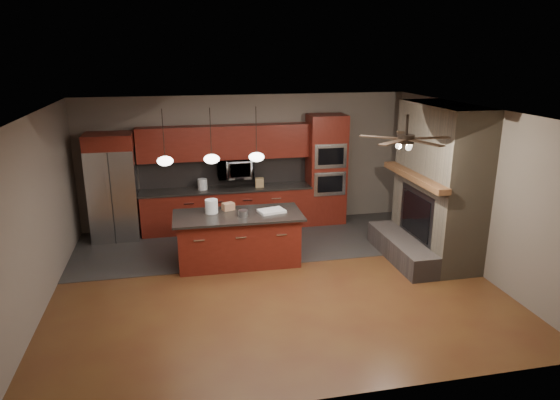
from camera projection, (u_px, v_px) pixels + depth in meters
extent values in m
plane|color=brown|center=(274.00, 281.00, 8.30)|extent=(7.00, 7.00, 0.00)
cube|color=white|center=(273.00, 111.00, 7.50)|extent=(7.00, 6.00, 0.02)
cube|color=#6B6055|center=(246.00, 161.00, 10.71)|extent=(7.00, 0.02, 2.80)
cube|color=#6B6055|center=(472.00, 188.00, 8.60)|extent=(0.02, 6.00, 2.80)
cube|color=#6B6055|center=(36.00, 215.00, 7.20)|extent=(0.02, 6.00, 2.80)
cube|color=#2C2927|center=(256.00, 241.00, 9.99)|extent=(7.00, 2.40, 0.01)
cube|color=#746753|center=(439.00, 183.00, 8.89)|extent=(0.80, 2.00, 2.80)
cube|color=#514642|center=(401.00, 249.00, 9.11)|extent=(0.50, 2.00, 0.40)
cube|color=#2D2D30|center=(417.00, 215.00, 8.98)|extent=(0.05, 1.20, 0.95)
cube|color=black|center=(416.00, 215.00, 8.98)|extent=(0.02, 1.00, 0.75)
cube|color=brown|center=(414.00, 177.00, 8.75)|extent=(0.22, 2.10, 0.10)
cube|color=maroon|center=(227.00, 209.00, 10.62)|extent=(3.55, 0.60, 0.86)
cube|color=black|center=(226.00, 189.00, 10.49)|extent=(3.59, 0.64, 0.04)
cube|color=black|center=(225.00, 171.00, 10.66)|extent=(3.55, 0.03, 0.60)
cube|color=maroon|center=(224.00, 142.00, 10.32)|extent=(3.55, 0.35, 0.70)
cube|color=maroon|center=(326.00, 170.00, 10.83)|extent=(0.80, 0.60, 2.38)
cube|color=silver|center=(330.00, 184.00, 10.61)|extent=(0.70, 0.03, 0.52)
cube|color=black|center=(330.00, 184.00, 10.59)|extent=(0.55, 0.02, 0.35)
cube|color=silver|center=(331.00, 156.00, 10.44)|extent=(0.70, 0.03, 0.52)
cube|color=black|center=(331.00, 156.00, 10.42)|extent=(0.55, 0.02, 0.35)
imported|color=silver|center=(235.00, 169.00, 10.45)|extent=(0.73, 0.41, 0.50)
cube|color=silver|center=(114.00, 194.00, 9.95)|extent=(0.92, 0.72, 1.84)
cube|color=#2D2D30|center=(112.00, 199.00, 9.61)|extent=(0.02, 0.02, 1.82)
cube|color=silver|center=(106.00, 197.00, 9.56)|extent=(0.03, 0.03, 0.92)
cube|color=silver|center=(117.00, 197.00, 9.60)|extent=(0.03, 0.03, 0.92)
cube|color=maroon|center=(108.00, 141.00, 9.64)|extent=(0.92, 0.72, 0.30)
cube|color=maroon|center=(238.00, 240.00, 8.89)|extent=(2.12, 0.92, 0.88)
cube|color=black|center=(238.00, 215.00, 8.76)|extent=(2.28, 1.07, 0.04)
cylinder|color=white|center=(211.00, 206.00, 8.79)|extent=(0.23, 0.23, 0.24)
cylinder|color=#A1A2A6|center=(243.00, 213.00, 8.62)|extent=(0.21, 0.21, 0.11)
cube|color=white|center=(272.00, 211.00, 8.85)|extent=(0.51, 0.41, 0.04)
cube|color=#AB7B58|center=(228.00, 206.00, 8.96)|extent=(0.25, 0.21, 0.13)
cylinder|color=silver|center=(202.00, 184.00, 10.35)|extent=(0.25, 0.25, 0.22)
cube|color=tan|center=(259.00, 182.00, 10.54)|extent=(0.19, 0.15, 0.19)
cylinder|color=black|center=(163.00, 133.00, 7.94)|extent=(0.01, 0.01, 0.78)
ellipsoid|color=white|center=(165.00, 161.00, 8.07)|extent=(0.26, 0.26, 0.16)
cylinder|color=black|center=(211.00, 132.00, 8.09)|extent=(0.01, 0.01, 0.78)
ellipsoid|color=white|center=(212.00, 159.00, 8.22)|extent=(0.26, 0.26, 0.16)
cylinder|color=black|center=(256.00, 130.00, 8.24)|extent=(0.01, 0.01, 0.78)
ellipsoid|color=white|center=(257.00, 157.00, 8.37)|extent=(0.26, 0.26, 0.16)
cylinder|color=black|center=(407.00, 125.00, 7.15)|extent=(0.04, 0.04, 0.30)
cylinder|color=black|center=(406.00, 139.00, 7.21)|extent=(0.24, 0.24, 0.12)
cube|color=#2F2012|center=(430.00, 138.00, 7.28)|extent=(0.60, 0.12, 0.01)
cube|color=#2F2012|center=(403.00, 135.00, 7.57)|extent=(0.30, 0.61, 0.01)
cube|color=#2F2012|center=(380.00, 137.00, 7.36)|extent=(0.56, 0.45, 0.01)
cube|color=#2F2012|center=(393.00, 142.00, 6.94)|extent=(0.56, 0.45, 0.01)
cube|color=#2F2012|center=(425.00, 143.00, 6.89)|extent=(0.30, 0.61, 0.01)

